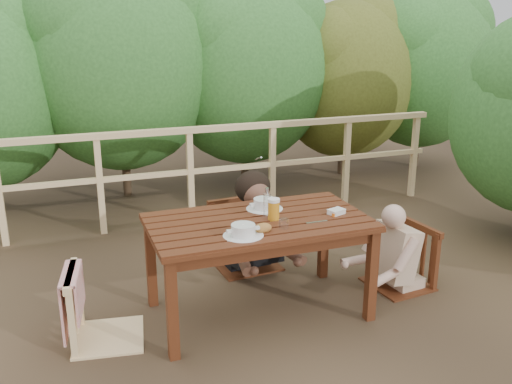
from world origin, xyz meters
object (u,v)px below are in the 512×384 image
object	(u,v)px
woman	(245,191)
chair_far	(245,208)
table	(258,268)
butter_tub	(336,213)
bottle	(267,203)
chair_right	(402,231)
chair_left	(104,273)
soup_near	(243,231)
bread_roll	(263,228)
beer_glass	(274,210)
diner_right	(406,218)
soup_far	(265,205)
tumbler	(284,225)

from	to	relation	value
woman	chair_far	bearing A→B (deg)	85.45
table	butter_tub	distance (m)	0.68
butter_tub	bottle	bearing A→B (deg)	145.75
chair_right	chair_left	bearing A→B (deg)	-96.22
soup_near	bottle	xyz separation A→B (m)	(0.28, 0.29, 0.07)
woman	soup_near	size ratio (longest dim) A/B	5.07
bread_roll	butter_tub	bearing A→B (deg)	12.32
beer_glass	diner_right	bearing A→B (deg)	2.36
diner_right	soup_far	bearing A→B (deg)	74.12
diner_right	soup_near	xyz separation A→B (m)	(-1.42, -0.26, 0.18)
chair_right	bread_roll	bearing A→B (deg)	-85.70
chair_left	tumbler	size ratio (longest dim) A/B	12.18
chair_left	soup_near	bearing A→B (deg)	-97.74
chair_left	chair_far	world-z (taller)	chair_far
soup_near	butter_tub	distance (m)	0.77
chair_right	butter_tub	world-z (taller)	chair_right
butter_tub	woman	bearing A→B (deg)	93.82
woman	diner_right	distance (m)	1.32
diner_right	tumbler	bearing A→B (deg)	95.28
chair_right	bread_roll	distance (m)	1.30
table	bottle	bearing A→B (deg)	29.49
beer_glass	butter_tub	xyz separation A→B (m)	(0.46, -0.06, -0.06)
bread_roll	bottle	xyz separation A→B (m)	(0.13, 0.26, 0.08)
soup_near	butter_tub	xyz separation A→B (m)	(0.76, 0.16, -0.02)
bread_roll	chair_far	bearing A→B (deg)	77.38
chair_left	woman	size ratio (longest dim) A/B	0.71
diner_right	bread_roll	xyz separation A→B (m)	(-1.28, -0.24, 0.17)
diner_right	tumbler	size ratio (longest dim) A/B	14.64
chair_left	chair_far	distance (m)	1.47
woman	soup_far	xyz separation A→B (m)	(-0.06, -0.62, 0.08)
bread_roll	beer_glass	bearing A→B (deg)	51.74
chair_right	soup_far	xyz separation A→B (m)	(-1.08, 0.18, 0.29)
woman	bottle	bearing A→B (deg)	78.15
table	beer_glass	size ratio (longest dim) A/B	9.36
bottle	tumbler	world-z (taller)	bottle
chair_left	soup_near	size ratio (longest dim) A/B	3.59
bottle	beer_glass	bearing A→B (deg)	-74.33
chair_far	diner_right	bearing A→B (deg)	-41.21
bottle	chair_left	bearing A→B (deg)	-178.23
chair_left	diner_right	distance (m)	2.29
chair_right	soup_near	size ratio (longest dim) A/B	3.49
chair_left	bread_roll	distance (m)	1.07
table	beer_glass	xyz separation A→B (m)	(0.10, -0.03, 0.43)
soup_near	bread_roll	world-z (taller)	soup_near
butter_tub	chair_right	bearing A→B (deg)	-9.90
woman	butter_tub	bearing A→B (deg)	108.34
chair_left	woman	distance (m)	1.50
woman	bottle	xyz separation A→B (m)	(-0.10, -0.77, 0.14)
woman	bread_roll	world-z (taller)	woman
chair_left	soup_near	xyz separation A→B (m)	(0.87, -0.26, 0.27)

